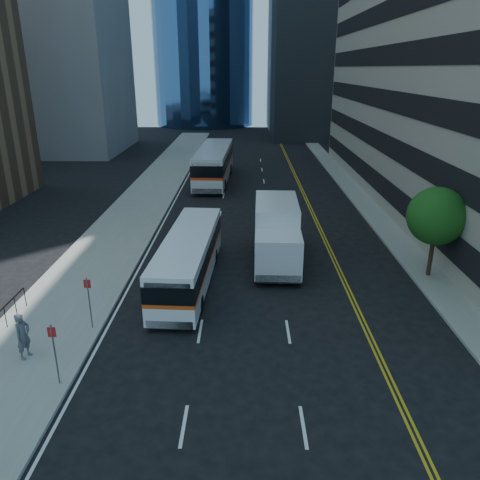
{
  "coord_description": "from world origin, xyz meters",
  "views": [
    {
      "loc": [
        -1.48,
        -16.49,
        11.25
      ],
      "look_at": [
        -1.73,
        6.41,
        2.8
      ],
      "focal_mm": 35.0,
      "sensor_mm": 36.0,
      "label": 1
    }
  ],
  "objects_px": {
    "bus_front": "(189,258)",
    "box_truck": "(277,233)",
    "street_tree": "(437,216)",
    "bus_rear": "(214,163)",
    "pedestrian": "(23,336)"
  },
  "relations": [
    {
      "from": "street_tree",
      "to": "pedestrian",
      "type": "height_order",
      "value": "street_tree"
    },
    {
      "from": "bus_front",
      "to": "bus_rear",
      "type": "relative_size",
      "value": 0.79
    },
    {
      "from": "box_truck",
      "to": "bus_front",
      "type": "bearing_deg",
      "value": -145.72
    },
    {
      "from": "bus_rear",
      "to": "bus_front",
      "type": "bearing_deg",
      "value": -87.3
    },
    {
      "from": "street_tree",
      "to": "bus_rear",
      "type": "xyz_separation_m",
      "value": [
        -13.72,
        23.96,
        -1.72
      ]
    },
    {
      "from": "pedestrian",
      "to": "bus_rear",
      "type": "bearing_deg",
      "value": 6.17
    },
    {
      "from": "bus_rear",
      "to": "street_tree",
      "type": "bearing_deg",
      "value": -57.94
    },
    {
      "from": "box_truck",
      "to": "pedestrian",
      "type": "bearing_deg",
      "value": -134.09
    },
    {
      "from": "box_truck",
      "to": "pedestrian",
      "type": "relative_size",
      "value": 3.85
    },
    {
      "from": "bus_front",
      "to": "bus_rear",
      "type": "distance_m",
      "value": 24.94
    },
    {
      "from": "street_tree",
      "to": "box_truck",
      "type": "bearing_deg",
      "value": 165.59
    },
    {
      "from": "bus_front",
      "to": "street_tree",
      "type": "bearing_deg",
      "value": 7.26
    },
    {
      "from": "street_tree",
      "to": "bus_rear",
      "type": "bearing_deg",
      "value": 119.79
    },
    {
      "from": "bus_rear",
      "to": "pedestrian",
      "type": "distance_m",
      "value": 32.78
    },
    {
      "from": "bus_front",
      "to": "box_truck",
      "type": "xyz_separation_m",
      "value": [
        4.97,
        3.17,
        0.37
      ]
    }
  ]
}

